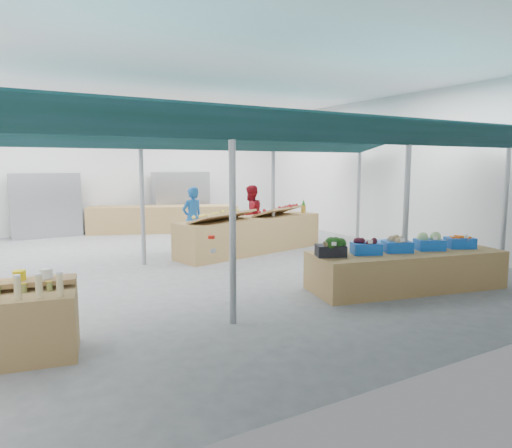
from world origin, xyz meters
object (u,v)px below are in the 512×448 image
at_px(vendor_left, 192,218).
at_px(fruit_counter, 251,235).
at_px(crate_stack, 384,256).
at_px(vendor_right, 251,215).
at_px(veg_counter, 406,270).

bearing_deg(vendor_left, fruit_counter, 125.04).
distance_m(crate_stack, vendor_right, 4.51).
relative_size(fruit_counter, vendor_left, 2.50).
bearing_deg(vendor_right, fruit_counter, 48.94).
relative_size(crate_stack, vendor_right, 0.39).
height_order(fruit_counter, vendor_right, vendor_right).
xyz_separation_m(fruit_counter, crate_stack, (1.43, -3.30, -0.13)).
bearing_deg(fruit_counter, vendor_left, 125.04).
distance_m(veg_counter, vendor_left, 5.97).
relative_size(fruit_counter, crate_stack, 6.44).
distance_m(fruit_counter, vendor_left, 1.68).
height_order(vendor_left, vendor_right, same).
xyz_separation_m(crate_stack, vendor_right, (-0.83, 4.40, 0.52)).
xyz_separation_m(veg_counter, crate_stack, (0.68, 1.22, -0.02)).
bearing_deg(crate_stack, veg_counter, -119.21).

